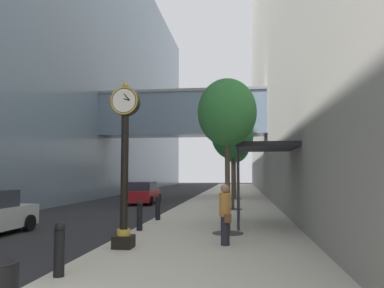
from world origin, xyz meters
TOP-DOWN VIEW (x-y plane):
  - ground_plane at (0.00, 27.00)m, footprint 110.00×110.00m
  - sidewalk_right at (3.15, 30.00)m, footprint 6.30×80.00m
  - building_block_left at (-12.57, 29.99)m, footprint 23.77×80.00m
  - building_block_right at (10.80, 30.00)m, footprint 9.00×80.00m
  - street_clock at (0.75, 6.90)m, footprint 0.84×0.55m
  - bollard_nearest at (0.34, 3.90)m, footprint 0.23×0.23m
  - bollard_third at (0.34, 10.11)m, footprint 0.23×0.23m
  - bollard_fourth at (0.34, 13.21)m, footprint 0.23×0.23m
  - street_tree_near at (3.61, 9.84)m, footprint 2.13×2.13m
  - street_tree_mid_near at (3.61, 18.63)m, footprint 2.48×2.48m
  - street_tree_mid_far at (3.61, 27.42)m, footprint 2.45×2.45m
  - pedestrian_walking at (3.61, 7.68)m, footprint 0.44×0.52m
  - storefront_awning at (5.06, 12.16)m, footprint 2.40×3.60m
  - car_red_mid at (-2.99, 23.21)m, footprint 2.04×4.09m

SIDE VIEW (x-z plane):
  - ground_plane at x=0.00m, z-range 0.00..0.00m
  - sidewalk_right at x=3.15m, z-range 0.00..0.14m
  - bollard_nearest at x=0.34m, z-range 0.17..1.28m
  - bollard_third at x=0.34m, z-range 0.17..1.28m
  - bollard_fourth at x=0.34m, z-range 0.17..1.28m
  - car_red_mid at x=-2.99m, z-range -0.02..1.59m
  - pedestrian_walking at x=3.61m, z-range 0.20..1.99m
  - street_clock at x=0.75m, z-range 0.38..5.17m
  - storefront_awning at x=5.06m, z-range 1.63..4.93m
  - street_tree_near at x=3.61m, z-range 1.65..7.19m
  - street_tree_mid_near at x=3.61m, z-range 1.58..7.35m
  - street_tree_mid_far at x=3.61m, z-range 1.60..7.39m
  - building_block_left at x=-12.57m, z-range -0.06..27.41m
  - building_block_right at x=10.80m, z-range 0.00..29.59m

